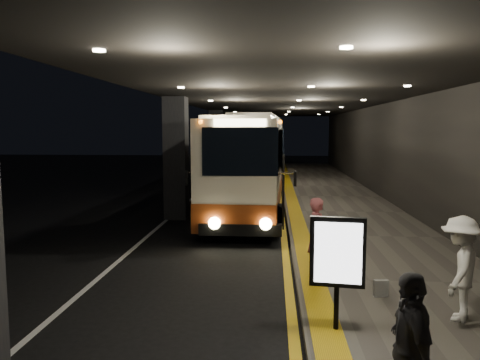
{
  "coord_description": "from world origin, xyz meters",
  "views": [
    {
      "loc": [
        2.0,
        -12.7,
        3.26
      ],
      "look_at": [
        0.99,
        1.54,
        1.7
      ],
      "focal_mm": 35.0,
      "sensor_mm": 36.0,
      "label": 1
    }
  ],
  "objects_px": {
    "coach_second": "(258,151)",
    "info_sign": "(338,254)",
    "passenger_boarding": "(318,236)",
    "coach_third": "(263,145)",
    "passenger_waiting_grey": "(410,351)",
    "stanchion_post": "(319,253)",
    "bag_polka": "(381,288)",
    "coach_main": "(250,169)",
    "passenger_waiting_white": "(460,268)"
  },
  "relations": [
    {
      "from": "coach_main",
      "to": "stanchion_post",
      "type": "distance_m",
      "value": 8.91
    },
    {
      "from": "passenger_waiting_white",
      "to": "coach_second",
      "type": "bearing_deg",
      "value": -139.61
    },
    {
      "from": "passenger_boarding",
      "to": "bag_polka",
      "type": "distance_m",
      "value": 1.83
    },
    {
      "from": "coach_third",
      "to": "passenger_waiting_white",
      "type": "distance_m",
      "value": 35.54
    },
    {
      "from": "coach_third",
      "to": "passenger_waiting_white",
      "type": "xyz_separation_m",
      "value": [
        3.96,
        -35.31,
        -0.78
      ]
    },
    {
      "from": "passenger_boarding",
      "to": "info_sign",
      "type": "xyz_separation_m",
      "value": [
        0.03,
        -2.87,
        0.37
      ]
    },
    {
      "from": "info_sign",
      "to": "coach_third",
      "type": "bearing_deg",
      "value": 100.76
    },
    {
      "from": "coach_second",
      "to": "passenger_waiting_grey",
      "type": "xyz_separation_m",
      "value": [
        2.35,
        -23.96,
        -0.91
      ]
    },
    {
      "from": "passenger_waiting_white",
      "to": "info_sign",
      "type": "height_order",
      "value": "info_sign"
    },
    {
      "from": "coach_second",
      "to": "passenger_boarding",
      "type": "height_order",
      "value": "coach_second"
    },
    {
      "from": "passenger_waiting_grey",
      "to": "passenger_boarding",
      "type": "bearing_deg",
      "value": -177.95
    },
    {
      "from": "passenger_boarding",
      "to": "bag_polka",
      "type": "height_order",
      "value": "passenger_boarding"
    },
    {
      "from": "coach_main",
      "to": "info_sign",
      "type": "distance_m",
      "value": 11.19
    },
    {
      "from": "info_sign",
      "to": "passenger_waiting_grey",
      "type": "bearing_deg",
      "value": -72.36
    },
    {
      "from": "bag_polka",
      "to": "coach_second",
      "type": "bearing_deg",
      "value": 98.39
    },
    {
      "from": "passenger_boarding",
      "to": "info_sign",
      "type": "bearing_deg",
      "value": 172.7
    },
    {
      "from": "coach_third",
      "to": "passenger_waiting_white",
      "type": "relative_size",
      "value": 6.89
    },
    {
      "from": "coach_main",
      "to": "bag_polka",
      "type": "bearing_deg",
      "value": -71.06
    },
    {
      "from": "passenger_waiting_grey",
      "to": "coach_main",
      "type": "bearing_deg",
      "value": -173.05
    },
    {
      "from": "info_sign",
      "to": "coach_second",
      "type": "bearing_deg",
      "value": 102.82
    },
    {
      "from": "passenger_waiting_grey",
      "to": "stanchion_post",
      "type": "height_order",
      "value": "passenger_waiting_grey"
    },
    {
      "from": "passenger_boarding",
      "to": "coach_third",
      "type": "bearing_deg",
      "value": -4.57
    },
    {
      "from": "coach_second",
      "to": "info_sign",
      "type": "xyz_separation_m",
      "value": [
        1.93,
        -21.58,
        -0.55
      ]
    },
    {
      "from": "bag_polka",
      "to": "info_sign",
      "type": "relative_size",
      "value": 0.18
    },
    {
      "from": "info_sign",
      "to": "stanchion_post",
      "type": "relative_size",
      "value": 1.53
    },
    {
      "from": "coach_main",
      "to": "passenger_waiting_grey",
      "type": "distance_m",
      "value": 13.62
    },
    {
      "from": "coach_second",
      "to": "bag_polka",
      "type": "distance_m",
      "value": 20.32
    },
    {
      "from": "passenger_boarding",
      "to": "stanchion_post",
      "type": "bearing_deg",
      "value": 171.08
    },
    {
      "from": "passenger_waiting_white",
      "to": "info_sign",
      "type": "relative_size",
      "value": 0.97
    },
    {
      "from": "passenger_waiting_grey",
      "to": "passenger_waiting_white",
      "type": "bearing_deg",
      "value": 148.08
    },
    {
      "from": "passenger_waiting_grey",
      "to": "bag_polka",
      "type": "relative_size",
      "value": 5.35
    },
    {
      "from": "bag_polka",
      "to": "passenger_boarding",
      "type": "bearing_deg",
      "value": 128.31
    },
    {
      "from": "coach_second",
      "to": "stanchion_post",
      "type": "relative_size",
      "value": 10.94
    },
    {
      "from": "passenger_waiting_grey",
      "to": "info_sign",
      "type": "relative_size",
      "value": 0.94
    },
    {
      "from": "coach_main",
      "to": "coach_third",
      "type": "bearing_deg",
      "value": 91.96
    },
    {
      "from": "coach_third",
      "to": "passenger_boarding",
      "type": "xyz_separation_m",
      "value": [
        1.89,
        -32.99,
        -0.81
      ]
    },
    {
      "from": "passenger_waiting_grey",
      "to": "info_sign",
      "type": "bearing_deg",
      "value": -172.85
    },
    {
      "from": "coach_third",
      "to": "bag_polka",
      "type": "height_order",
      "value": "coach_third"
    },
    {
      "from": "coach_main",
      "to": "passenger_boarding",
      "type": "relative_size",
      "value": 6.91
    },
    {
      "from": "coach_main",
      "to": "coach_second",
      "type": "distance_m",
      "value": 10.55
    },
    {
      "from": "passenger_boarding",
      "to": "passenger_waiting_grey",
      "type": "height_order",
      "value": "passenger_waiting_grey"
    },
    {
      "from": "coach_second",
      "to": "coach_third",
      "type": "bearing_deg",
      "value": 92.68
    },
    {
      "from": "info_sign",
      "to": "passenger_waiting_white",
      "type": "bearing_deg",
      "value": 22.67
    },
    {
      "from": "coach_second",
      "to": "coach_third",
      "type": "xyz_separation_m",
      "value": [
        0.02,
        14.28,
        -0.11
      ]
    },
    {
      "from": "passenger_waiting_white",
      "to": "passenger_waiting_grey",
      "type": "distance_m",
      "value": 3.36
    },
    {
      "from": "coach_main",
      "to": "passenger_waiting_white",
      "type": "xyz_separation_m",
      "value": [
        3.93,
        -10.48,
        -0.69
      ]
    },
    {
      "from": "bag_polka",
      "to": "coach_third",
      "type": "bearing_deg",
      "value": 94.9
    },
    {
      "from": "coach_second",
      "to": "info_sign",
      "type": "distance_m",
      "value": 21.67
    },
    {
      "from": "bag_polka",
      "to": "passenger_waiting_grey",
      "type": "bearing_deg",
      "value": -98.86
    },
    {
      "from": "coach_second",
      "to": "stanchion_post",
      "type": "bearing_deg",
      "value": -81.62
    }
  ]
}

